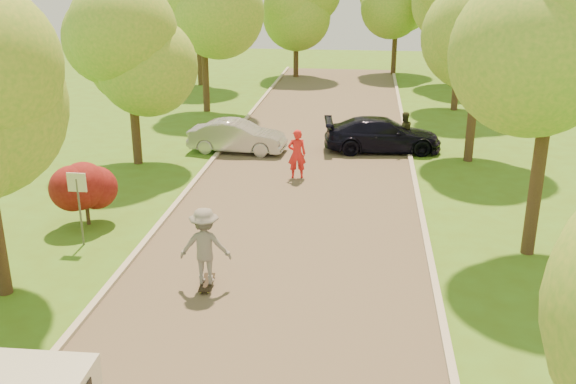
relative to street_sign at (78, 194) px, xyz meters
The scene contains 19 objects.
ground 7.22m from the street_sign, 34.59° to the right, with size 100.00×100.00×0.00m, color #446A19.
road 7.22m from the street_sign, 34.59° to the left, with size 8.00×60.00×0.01m, color #4C4438.
curb_left 4.62m from the street_sign, 66.37° to the left, with size 0.18×60.00×0.12m, color #B2AD9E.
curb_right 10.74m from the street_sign, 22.10° to the left, with size 0.18×60.00×0.12m, color #B2AD9E.
street_sign is the anchor object (origin of this frame).
red_shrub 1.65m from the street_sign, 108.43° to the left, with size 1.70×1.70×1.95m.
tree_l_midb 8.61m from the street_sign, 97.22° to the left, with size 4.30×4.20×6.62m.
tree_l_far 18.43m from the street_sign, 91.87° to the left, with size 4.92×4.80×7.79m.
tree_r_mida 13.46m from the street_sign, ahead, with size 5.13×5.00×7.95m.
tree_r_midb 16.27m from the street_sign, 38.90° to the left, with size 4.51×4.40×7.01m.
tree_r_far 24.25m from the street_sign, 56.91° to the left, with size 5.33×5.20×8.34m.
tree_bg_a 26.44m from the street_sign, 96.53° to the left, with size 5.12×5.00×7.72m.
tree_bg_c 30.35m from the street_sign, 84.26° to the left, with size 4.92×4.80×7.33m.
silver_sedan 10.47m from the street_sign, 76.14° to the left, with size 1.44×4.14×1.36m, color #ABABB0.
dark_sedan 14.08m from the street_sign, 51.83° to the left, with size 2.03×5.01×1.45m, color black.
longboard 4.87m from the street_sign, 26.49° to the right, with size 0.36×1.03×0.12m.
skateboarder 4.66m from the street_sign, 26.49° to the right, with size 1.27×0.73×1.97m, color slate.
person_striped 8.78m from the street_sign, 51.61° to the left, with size 0.69×0.45×1.89m, color red.
person_olive 14.85m from the street_sign, 49.66° to the left, with size 0.82×0.64×1.69m, color #333620.
Camera 1 is at (2.15, -12.10, 7.63)m, focal length 40.00 mm.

